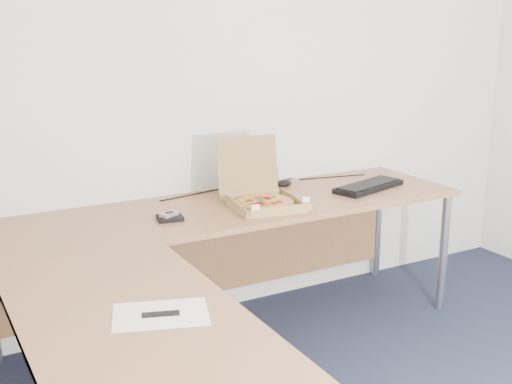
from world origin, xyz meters
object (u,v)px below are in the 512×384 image
pizza_box (263,199)px  keyboard (369,186)px  drinking_glass (271,179)px  wallet (170,218)px  desk (216,244)px

pizza_box → keyboard: size_ratio=0.84×
pizza_box → keyboard: bearing=11.0°
drinking_glass → wallet: size_ratio=1.12×
keyboard → drinking_glass: bearing=139.9°
desk → wallet: bearing=102.8°
pizza_box → keyboard: 0.70m
drinking_glass → keyboard: 0.56m
drinking_glass → desk: bearing=-137.0°
desk → drinking_glass: size_ratio=18.66×
pizza_box → drinking_glass: pizza_box is taller
keyboard → wallet: size_ratio=3.84×
pizza_box → drinking_glass: 0.32m
drinking_glass → wallet: bearing=-161.2°
pizza_box → wallet: size_ratio=3.22×
pizza_box → wallet: bearing=-172.2°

